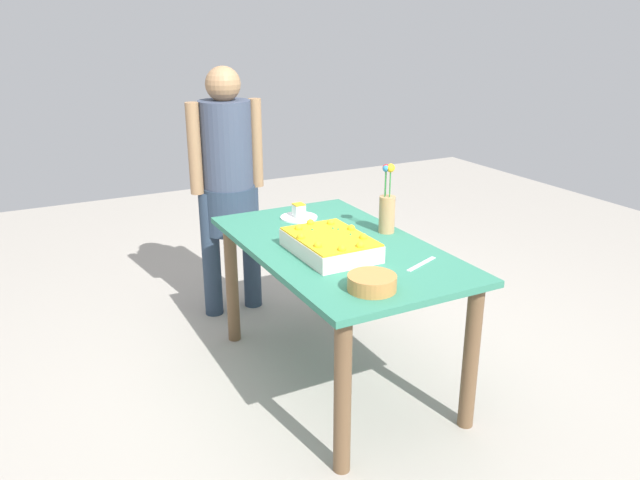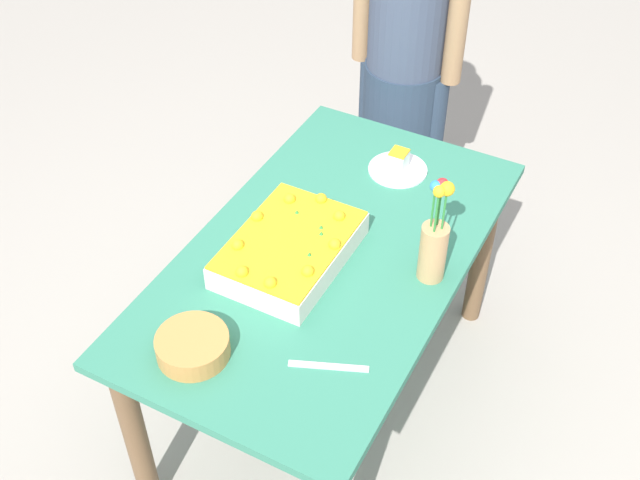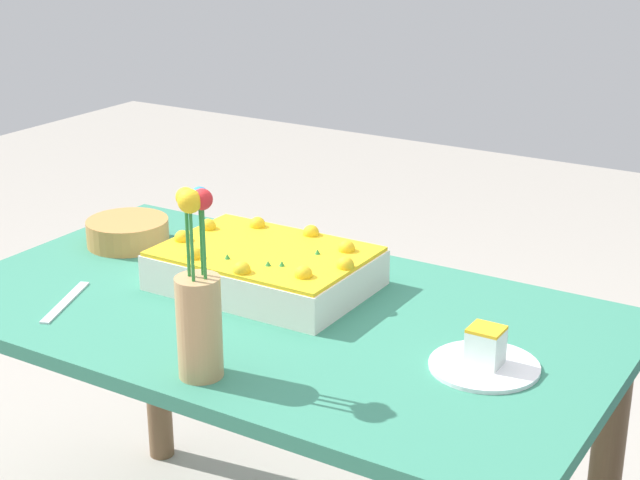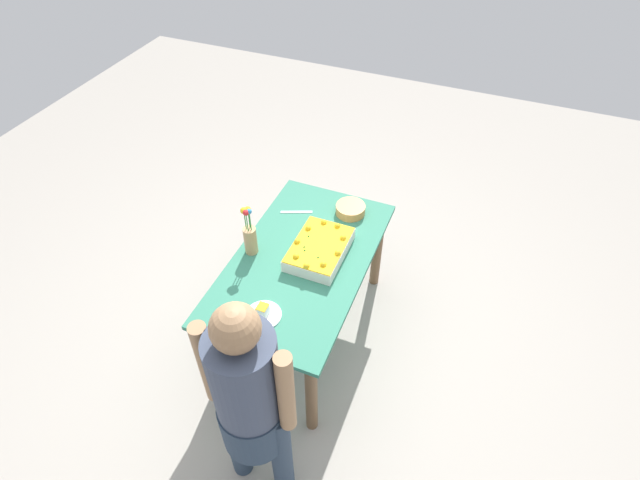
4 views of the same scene
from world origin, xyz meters
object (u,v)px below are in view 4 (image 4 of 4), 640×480
at_px(sheet_cake, 319,249).
at_px(serving_plate_with_slice, 263,313).
at_px(fruit_bowl, 350,209).
at_px(flower_vase, 250,236).
at_px(person_standing, 249,400).
at_px(cake_knife, 296,212).

relative_size(sheet_cake, serving_plate_with_slice, 2.20).
bearing_deg(sheet_cake, fruit_bowl, 173.67).
height_order(serving_plate_with_slice, flower_vase, flower_vase).
relative_size(fruit_bowl, person_standing, 0.13).
xyz_separation_m(serving_plate_with_slice, fruit_bowl, (-0.98, 0.16, 0.01)).
bearing_deg(fruit_bowl, sheet_cake, -6.33).
xyz_separation_m(sheet_cake, fruit_bowl, (-0.43, 0.05, -0.01)).
bearing_deg(sheet_cake, serving_plate_with_slice, -11.11).
distance_m(serving_plate_with_slice, flower_vase, 0.52).
height_order(sheet_cake, cake_knife, sheet_cake).
xyz_separation_m(fruit_bowl, person_standing, (1.51, 0.05, 0.10)).
xyz_separation_m(cake_knife, fruit_bowl, (-0.13, 0.34, 0.03)).
distance_m(fruit_bowl, person_standing, 1.52).
bearing_deg(fruit_bowl, person_standing, 1.94).
xyz_separation_m(sheet_cake, serving_plate_with_slice, (0.55, -0.11, -0.02)).
bearing_deg(fruit_bowl, cake_knife, -69.13).
bearing_deg(cake_knife, sheet_cake, 111.04).
bearing_deg(cake_knife, person_standing, 83.32).
relative_size(sheet_cake, fruit_bowl, 2.24).
distance_m(sheet_cake, fruit_bowl, 0.44).
xyz_separation_m(cake_knife, person_standing, (1.39, 0.39, 0.13)).
distance_m(sheet_cake, flower_vase, 0.43).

